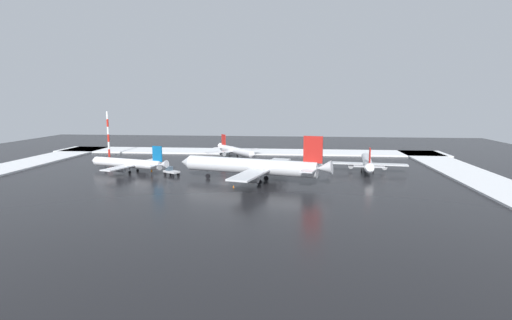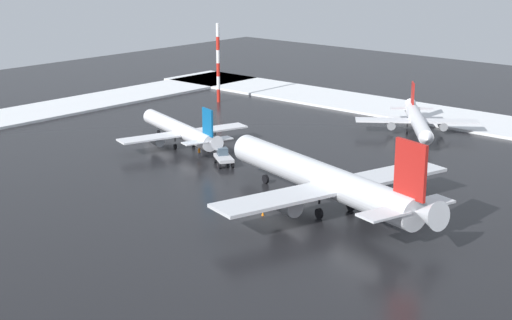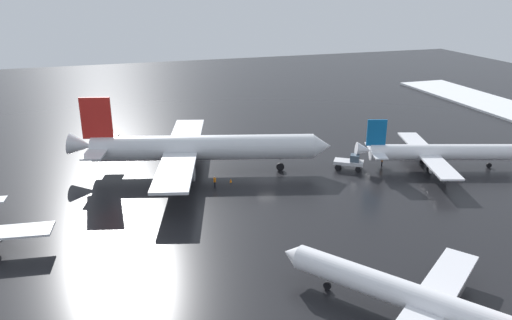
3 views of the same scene
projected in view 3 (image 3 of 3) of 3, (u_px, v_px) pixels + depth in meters
name	position (u px, v px, depth m)	size (l,w,h in m)	color
ground_plane	(267.00, 182.00, 74.59)	(240.00, 240.00, 0.00)	black
airplane_parked_starboard	(197.00, 148.00, 77.36)	(40.15, 33.73, 12.10)	silver
airplane_distant_tail	(412.00, 297.00, 43.60)	(19.25, 21.91, 7.67)	white
airplane_parked_portside	(437.00, 152.00, 79.42)	(26.45, 22.27, 8.03)	white
pushback_tug	(350.00, 162.00, 79.34)	(5.05, 4.36, 2.50)	silver
ground_crew_mid_apron	(215.00, 181.00, 72.50)	(0.36, 0.36, 1.71)	black
ground_crew_by_nose_gear	(382.00, 160.00, 80.73)	(0.36, 0.36, 1.71)	black
traffic_cone_near_nose	(231.00, 180.00, 74.59)	(0.36, 0.36, 0.55)	orange
traffic_cone_mid_line	(214.00, 154.00, 85.93)	(0.36, 0.36, 0.55)	orange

